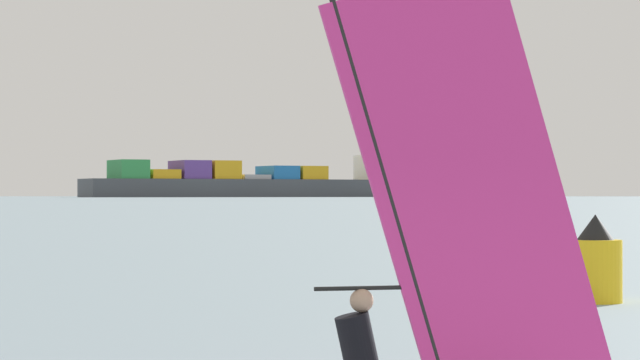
# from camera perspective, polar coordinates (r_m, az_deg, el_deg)

# --- Properties ---
(windsurfer) EXTENTS (3.64, 2.54, 4.63)m
(windsurfer) POSITION_cam_1_polar(r_m,az_deg,el_deg) (12.88, 3.81, -4.22)
(windsurfer) COLOR white
(windsurfer) RESTS_ON ground_plane
(cargo_ship) EXTENTS (169.78, 161.27, 31.00)m
(cargo_ship) POSITION_cam_1_polar(r_m,az_deg,el_deg) (794.16, -2.71, -0.10)
(cargo_ship) COLOR #3F444C
(cargo_ship) RESTS_ON ground_plane
(distant_headland) EXTENTS (728.25, 398.95, 29.94)m
(distant_headland) POSITION_cam_1_polar(r_m,az_deg,el_deg) (1187.91, 12.18, 0.08)
(distant_headland) COLOR #4C564C
(distant_headland) RESTS_ON ground_plane
(channel_buoy) EXTENTS (1.04, 1.04, 1.73)m
(channel_buoy) POSITION_cam_1_polar(r_m,az_deg,el_deg) (27.58, 11.30, -3.41)
(channel_buoy) COLOR yellow
(channel_buoy) RESTS_ON ground_plane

